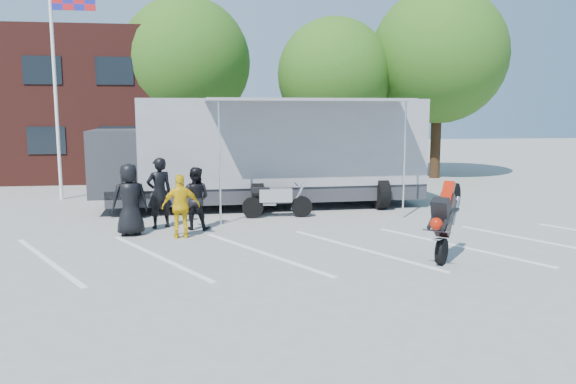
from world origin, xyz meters
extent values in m
plane|color=gray|center=(0.00, 0.00, 0.00)|extent=(100.00, 100.00, 0.00)
cube|color=white|center=(0.00, 1.00, 0.01)|extent=(18.09, 13.33, 0.01)
cube|color=#4B1E18|center=(-10.00, 18.00, 3.50)|extent=(18.00, 8.00, 7.00)
cylinder|color=white|center=(-6.50, 10.00, 4.00)|extent=(0.12, 0.12, 8.00)
cylinder|color=#382314|center=(-2.00, 16.00, 1.62)|extent=(0.50, 0.50, 3.24)
sphere|color=#214812|center=(-2.00, 16.00, 5.58)|extent=(6.12, 6.12, 6.12)
cylinder|color=#382314|center=(5.00, 15.00, 1.44)|extent=(0.50, 0.50, 2.88)
sphere|color=#214812|center=(5.00, 15.00, 4.96)|extent=(5.44, 5.44, 5.44)
cylinder|color=#382314|center=(10.00, 14.50, 1.71)|extent=(0.50, 0.50, 3.42)
sphere|color=#214812|center=(10.00, 14.50, 5.89)|extent=(6.46, 6.46, 6.46)
imported|color=black|center=(-3.10, 3.38, 0.96)|extent=(1.06, 0.82, 1.93)
imported|color=black|center=(-2.40, 4.21, 1.00)|extent=(0.86, 0.73, 2.00)
imported|color=black|center=(-1.41, 3.91, 0.87)|extent=(1.00, 0.87, 1.75)
imported|color=yellow|center=(-1.75, 2.85, 0.84)|extent=(1.01, 0.50, 1.67)
camera|label=1|loc=(-1.00, -11.72, 3.31)|focal=35.00mm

